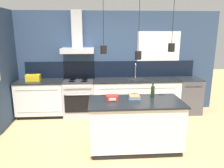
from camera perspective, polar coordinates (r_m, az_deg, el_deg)
ground_plane at (r=4.25m, az=1.56°, el=-16.11°), size 16.00×16.00×0.00m
wall_back at (r=5.72m, az=-0.73°, el=6.15°), size 5.60×2.20×2.60m
counter_run_left at (r=5.79m, az=-18.05°, el=-3.53°), size 1.16×0.64×0.91m
counter_run_sink at (r=5.70m, az=6.26°, el=-3.19°), size 2.18×0.64×1.29m
oven_range at (r=5.63m, az=-8.59°, el=-3.55°), size 0.76×0.66×0.91m
dishwasher at (r=6.09m, az=19.17°, el=-2.84°), size 0.59×0.65×0.91m
kitchen_island at (r=4.05m, az=6.04°, el=-10.46°), size 1.66×0.83×0.91m
bottle_on_island at (r=4.07m, az=10.57°, el=-2.00°), size 0.07×0.07×0.29m
book_stack at (r=4.00m, az=5.84°, el=-3.41°), size 0.25×0.35×0.07m
red_supply_box at (r=3.88m, az=0.04°, el=-3.63°), size 0.21×0.17×0.09m
yellow_toolbox at (r=5.70m, az=-19.89°, el=1.56°), size 0.34×0.18×0.19m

